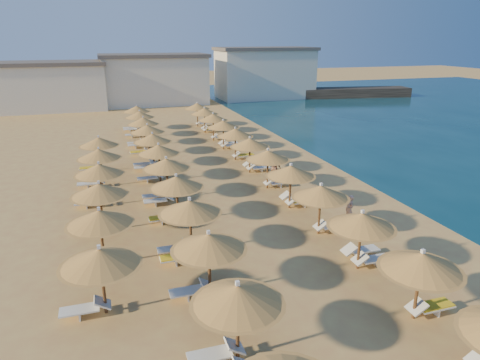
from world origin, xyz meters
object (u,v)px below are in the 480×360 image
object	(u,v)px
parasol_row_east	(258,149)
beachgoer_a	(349,210)
parasol_row_west	(162,157)
beachgoer_c	(274,168)
jetty	(322,93)

from	to	relation	value
parasol_row_east	beachgoer_a	distance (m)	8.95
parasol_row_west	beachgoer_c	size ratio (longest dim) A/B	23.48
jetty	beachgoer_a	size ratio (longest dim) A/B	18.29
parasol_row_east	parasol_row_west	bearing A→B (deg)	180.00
beachgoer_c	parasol_row_west	bearing A→B (deg)	-137.36
jetty	parasol_row_west	distance (m)	49.35
parasol_row_east	jetty	bearing A→B (deg)	56.50
jetty	beachgoer_a	bearing A→B (deg)	-107.48
beachgoer_c	beachgoer_a	size ratio (longest dim) A/B	1.12
parasol_row_east	beachgoer_c	bearing A→B (deg)	-29.42
jetty	beachgoer_c	xyz separation A→B (m)	(-24.05, -38.37, 0.17)
parasol_row_east	beachgoer_a	bearing A→B (deg)	-76.18
parasol_row_west	beachgoer_a	bearing A→B (deg)	-44.48
jetty	beachgoer_a	xyz separation A→B (m)	(-22.93, -46.40, 0.07)
jetty	beachgoer_c	bearing A→B (deg)	-113.27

